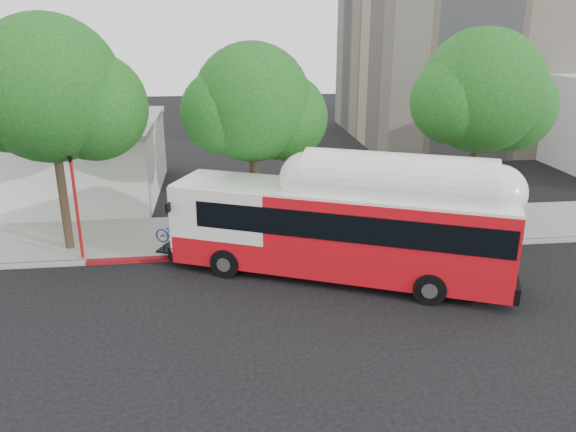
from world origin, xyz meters
name	(u,v)px	position (x,y,z in m)	size (l,w,h in m)	color
ground	(294,297)	(0.00, 0.00, 0.00)	(120.00, 120.00, 0.00)	black
sidewalk	(276,232)	(0.00, 6.50, 0.07)	(60.00, 5.00, 0.15)	gray
curb_strip	(282,253)	(0.00, 3.90, 0.07)	(60.00, 0.30, 0.15)	gray
red_curb_segment	(210,256)	(-3.00, 3.90, 0.08)	(10.00, 0.32, 0.16)	maroon
street_tree_left	(62,94)	(-8.53, 5.56, 6.60)	(6.67, 5.80, 9.74)	#2D2116
street_tree_mid	(262,107)	(-0.59, 6.06, 5.91)	(5.75, 5.00, 8.62)	#2D2116
street_tree_right	(490,96)	(9.44, 5.86, 6.26)	(6.21, 5.40, 9.18)	#2D2116
low_commercial_bldg	(9,160)	(-14.00, 14.00, 2.15)	(16.20, 10.20, 4.25)	silver
transit_bus	(340,231)	(1.94, 1.49, 1.87)	(13.33, 7.57, 4.00)	red
signal_pole	(77,208)	(-8.19, 4.22, 2.29)	(0.13, 0.42, 4.45)	red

